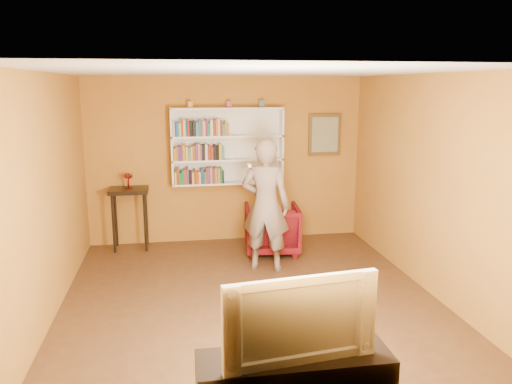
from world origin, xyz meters
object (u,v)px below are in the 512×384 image
bookshelf (227,146)px  console_table (129,199)px  ruby_lustre (128,177)px  armchair (272,229)px  person (266,205)px  television (296,314)px

bookshelf → console_table: size_ratio=1.83×
bookshelf → ruby_lustre: 1.64m
console_table → ruby_lustre: (0.00, 0.00, 0.34)m
ruby_lustre → armchair: bearing=-14.7°
ruby_lustre → person: size_ratio=0.13×
bookshelf → armchair: size_ratio=2.16×
armchair → person: size_ratio=0.45×
bookshelf → ruby_lustre: bookshelf is taller
person → television: (-0.38, -3.24, -0.05)m
console_table → armchair: 2.29m
bookshelf → person: bearing=-75.4°
bookshelf → person: (0.37, -1.42, -0.67)m
armchair → television: television is taller
console_table → person: 2.32m
ruby_lustre → person: bearing=-32.9°
ruby_lustre → armchair: 2.38m
person → television: bearing=105.8°
armchair → television: (-0.62, -3.93, 0.50)m
bookshelf → television: bookshelf is taller
television → ruby_lustre: bearing=102.3°
television → bookshelf: bearing=83.0°
ruby_lustre → person: (1.94, -1.26, -0.23)m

